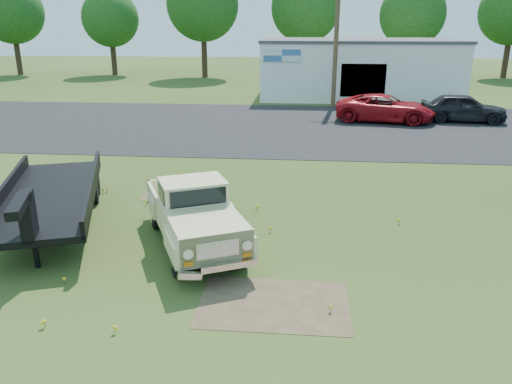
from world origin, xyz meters
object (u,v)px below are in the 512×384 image
dark_sedan (463,108)px  flatbed_trailer (49,191)px  red_pickup (385,108)px  vintage_pickup_truck (194,213)px

dark_sedan → flatbed_trailer: bearing=143.3°
flatbed_trailer → dark_sedan: (15.81, 16.53, -0.18)m
red_pickup → dark_sedan: bearing=-75.7°
flatbed_trailer → red_pickup: size_ratio=1.31×
flatbed_trailer → red_pickup: (11.46, 16.16, -0.21)m
flatbed_trailer → red_pickup: flatbed_trailer is taller
flatbed_trailer → vintage_pickup_truck: bearing=-32.2°
vintage_pickup_truck → dark_sedan: (11.58, 17.52, -0.08)m
vintage_pickup_truck → red_pickup: 18.61m
vintage_pickup_truck → flatbed_trailer: bearing=141.9°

